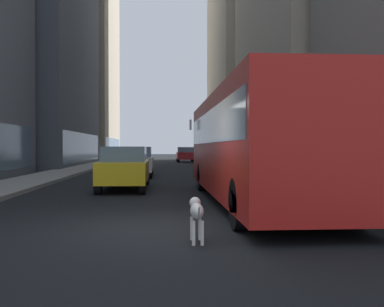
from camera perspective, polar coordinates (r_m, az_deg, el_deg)
name	(u,v)px	position (r m, az deg, el deg)	size (l,w,h in m)	color
ground_plane	(159,163)	(43.73, -4.26, -1.28)	(120.00, 120.00, 0.00)	black
sidewalk_left	(101,163)	(44.12, -11.69, -1.18)	(2.40, 110.00, 0.15)	gray
sidewalk_right	(216,162)	(44.08, 3.17, -1.17)	(2.40, 110.00, 0.15)	#ADA89E
building_left_mid	(19,14)	(41.84, -21.56, 16.51)	(10.87, 18.47, 25.93)	#4C515B
building_left_far	(69,1)	(63.37, -15.65, 18.54)	(11.47, 18.03, 41.86)	#A0937F
building_right_far	(261,20)	(54.17, 9.01, 16.73)	(10.96, 17.39, 32.95)	#B2A893
transit_bus	(253,141)	(12.73, 7.91, 1.64)	(2.78, 11.53, 3.05)	red
car_red_coupe	(185,154)	(47.45, -0.86, -0.12)	(1.86, 4.27, 1.62)	red
car_yellow_taxi	(125,168)	(16.80, -8.71, -1.82)	(1.70, 4.65, 1.62)	yellow
car_white_van	(136,162)	(23.85, -7.33, -1.05)	(1.83, 4.01, 1.62)	silver
dalmatian_dog	(197,211)	(7.43, 0.60, -7.53)	(0.22, 0.96, 0.72)	white
pedestrian_with_handbag	(356,168)	(13.13, 20.48, -1.77)	(0.45, 0.34, 1.69)	#1E1E2D
pedestrian_in_coat	(339,164)	(15.75, 18.61, -1.34)	(0.34, 0.34, 1.69)	#1E1E2D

